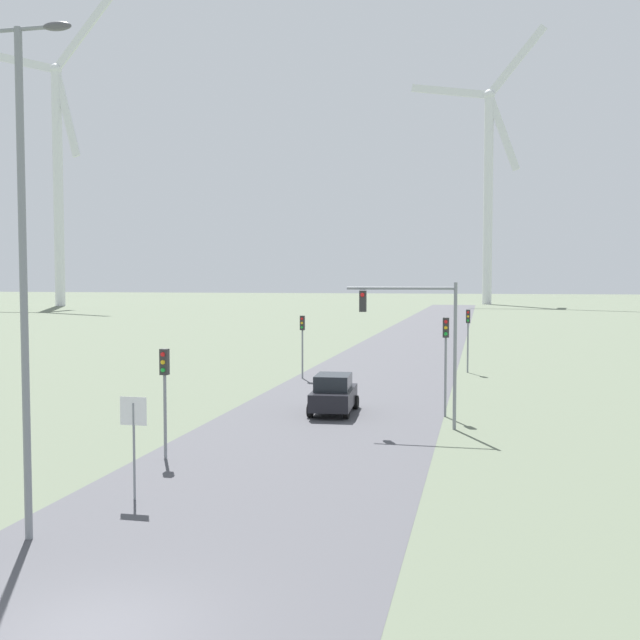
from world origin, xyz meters
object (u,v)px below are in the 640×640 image
stop_sign_near (134,428)px  wind_turbine_far_left (58,163)px  traffic_light_post_near_right (446,345)px  traffic_light_mast_overhead (417,324)px  traffic_light_post_mid_right (468,327)px  wind_turbine_left (488,178)px  car_approaching (334,394)px  traffic_light_post_near_left (164,378)px  streetlamp (22,232)px  traffic_light_post_mid_left (302,333)px

stop_sign_near → wind_turbine_far_left: (-84.42, 134.29, 30.14)m
traffic_light_post_near_right → traffic_light_mast_overhead: traffic_light_mast_overhead is taller
traffic_light_post_mid_right → wind_turbine_left: 138.45m
car_approaching → traffic_light_post_near_left: bearing=-112.0°
traffic_light_post_near_right → traffic_light_post_mid_right: (0.67, 16.44, -0.21)m
traffic_light_post_near_right → wind_turbine_left: wind_turbine_left is taller
stop_sign_near → streetlamp: bearing=-106.6°
traffic_light_mast_overhead → traffic_light_post_near_right: bearing=69.4°
traffic_light_post_near_left → traffic_light_post_mid_right: size_ratio=0.91×
traffic_light_post_near_left → traffic_light_post_mid_right: bearing=69.8°
traffic_light_mast_overhead → streetlamp: bearing=-117.2°
streetlamp → traffic_light_post_mid_left: streetlamp is taller
stop_sign_near → traffic_light_post_near_right: bearing=61.7°
streetlamp → car_approaching: 19.55m
streetlamp → wind_turbine_far_left: (-83.38, 137.77, 24.84)m
traffic_light_post_mid_left → traffic_light_post_mid_right: 11.34m
traffic_light_post_near_right → wind_turbine_far_left: size_ratio=0.07×
stop_sign_near → traffic_light_post_mid_right: 32.40m
traffic_light_post_mid_left → car_approaching: (4.27, -11.42, -1.98)m
traffic_light_post_near_right → traffic_light_post_mid_left: size_ratio=1.14×
car_approaching → wind_turbine_left: wind_turbine_left is taller
traffic_light_post_near_left → car_approaching: bearing=68.0°
traffic_light_post_mid_left → wind_turbine_left: wind_turbine_left is taller
traffic_light_post_near_left → traffic_light_mast_overhead: (8.05, 7.29, 1.54)m
streetlamp → traffic_light_mast_overhead: (7.94, 15.44, -3.00)m
traffic_light_post_near_right → traffic_light_mast_overhead: (-1.06, -2.82, 1.07)m
streetlamp → car_approaching: (3.89, 18.04, -6.44)m
stop_sign_near → traffic_light_post_near_left: (-1.14, 4.66, 0.76)m
streetlamp → stop_sign_near: bearing=73.4°
traffic_light_post_near_right → wind_turbine_far_left: (-92.38, 119.51, 28.91)m
wind_turbine_far_left → wind_turbine_left: (94.94, 32.61, -1.64)m
traffic_light_post_near_left → traffic_light_post_mid_left: size_ratio=0.97×
car_approaching → wind_turbine_left: 155.39m
traffic_light_post_near_right → traffic_light_mast_overhead: 3.20m
traffic_light_post_near_left → traffic_light_post_mid_left: 21.31m
streetlamp → wind_turbine_left: wind_turbine_left is taller
traffic_light_post_mid_right → streetlamp: bearing=-105.6°
stop_sign_near → wind_turbine_left: bearing=86.4°
streetlamp → traffic_light_post_mid_left: bearing=90.7°
traffic_light_post_mid_right → wind_turbine_left: bearing=89.2°
streetlamp → traffic_light_post_mid_left: (-0.38, 29.46, -4.46)m
wind_turbine_far_left → traffic_light_post_near_right: bearing=-52.3°
car_approaching → traffic_light_post_mid_right: bearing=70.9°
car_approaching → traffic_light_post_near_right: bearing=2.5°
streetlamp → wind_turbine_left: (11.56, 170.38, 23.20)m
stop_sign_near → traffic_light_mast_overhead: 13.99m
traffic_light_post_near_right → wind_turbine_left: 154.57m
streetlamp → traffic_light_post_mid_right: streetlamp is taller
car_approaching → wind_turbine_far_left: (-87.27, 119.73, 31.28)m
traffic_light_post_near_right → wind_turbine_left: bearing=89.0°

